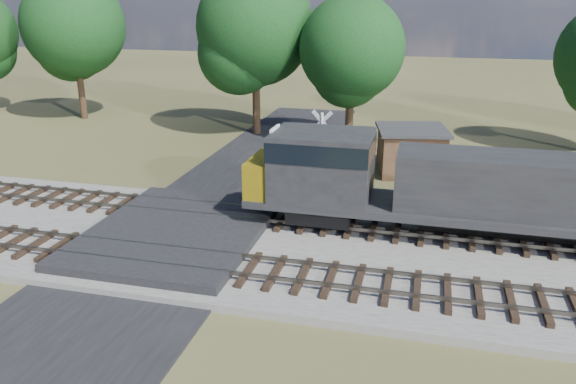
# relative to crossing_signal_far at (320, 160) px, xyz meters

# --- Properties ---
(ground) EXTENTS (160.00, 160.00, 0.00)m
(ground) POSITION_rel_crossing_signal_far_xyz_m (-4.65, -7.80, -1.84)
(ground) COLOR #444424
(ground) RESTS_ON ground
(ballast_bed) EXTENTS (140.00, 10.00, 0.30)m
(ballast_bed) POSITION_rel_crossing_signal_far_xyz_m (5.35, -7.30, -1.69)
(ballast_bed) COLOR gray
(ballast_bed) RESTS_ON ground
(road) EXTENTS (7.00, 60.00, 0.08)m
(road) POSITION_rel_crossing_signal_far_xyz_m (-4.65, -7.80, -1.80)
(road) COLOR black
(road) RESTS_ON ground
(crossing_panel) EXTENTS (7.00, 9.00, 0.62)m
(crossing_panel) POSITION_rel_crossing_signal_far_xyz_m (-4.65, -7.30, -1.53)
(crossing_panel) COLOR #262628
(crossing_panel) RESTS_ON ground
(track_near) EXTENTS (140.00, 2.60, 0.33)m
(track_near) POSITION_rel_crossing_signal_far_xyz_m (-1.52, -9.80, -1.43)
(track_near) COLOR black
(track_near) RESTS_ON ballast_bed
(track_far) EXTENTS (140.00, 2.60, 0.33)m
(track_far) POSITION_rel_crossing_signal_far_xyz_m (-1.52, -4.80, -1.43)
(track_far) COLOR black
(track_far) RESTS_ON ballast_bed
(crossing_signal_far) EXTENTS (1.78, 0.43, 4.43)m
(crossing_signal_far) POSITION_rel_crossing_signal_far_xyz_m (0.00, 0.00, 0.00)
(crossing_signal_far) COLOR silver
(crossing_signal_far) RESTS_ON ground
(equipment_shed) EXTENTS (4.55, 4.55, 2.65)m
(equipment_shed) POSITION_rel_crossing_signal_far_xyz_m (4.41, 5.03, -0.50)
(equipment_shed) COLOR #422B1C
(equipment_shed) RESTS_ON ground
(treeline) EXTENTS (80.56, 10.63, 11.87)m
(treeline) POSITION_rel_crossing_signal_far_xyz_m (-0.72, 12.65, 5.16)
(treeline) COLOR black
(treeline) RESTS_ON ground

